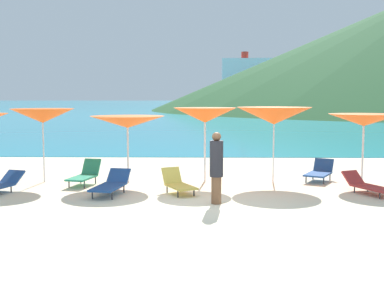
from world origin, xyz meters
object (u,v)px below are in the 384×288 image
(umbrella_2, at_px, (43,116))
(lounge_chair_8, at_px, (369,185))
(lounge_chair_2, at_px, (85,174))
(lounge_chair_9, at_px, (178,183))
(umbrella_5, at_px, (274,116))
(lounge_chair_6, at_px, (319,172))
(beachgoer_0, at_px, (216,166))
(umbrella_3, at_px, (128,122))
(umbrella_6, at_px, (364,120))
(lounge_chair_3, at_px, (111,184))
(umbrella_4, at_px, (205,115))
(cruise_ship, at_px, (256,84))

(umbrella_2, relative_size, lounge_chair_8, 1.30)
(lounge_chair_2, height_order, lounge_chair_9, lounge_chair_2)
(umbrella_5, relative_size, lounge_chair_6, 1.60)
(lounge_chair_9, height_order, beachgoer_0, beachgoer_0)
(umbrella_3, relative_size, umbrella_6, 1.04)
(lounge_chair_8, bearing_deg, lounge_chair_2, 146.18)
(lounge_chair_2, bearing_deg, lounge_chair_3, -41.99)
(lounge_chair_3, relative_size, beachgoer_0, 1.01)
(lounge_chair_8, bearing_deg, umbrella_3, 141.48)
(umbrella_2, bearing_deg, umbrella_6, 0.28)
(lounge_chair_3, height_order, lounge_chair_9, lounge_chair_9)
(umbrella_4, distance_m, umbrella_5, 2.09)
(umbrella_6, xyz_separation_m, cruise_ship, (19.17, 202.01, 6.98))
(lounge_chair_2, bearing_deg, beachgoer_0, -21.66)
(umbrella_3, distance_m, beachgoer_0, 3.99)
(umbrella_3, relative_size, umbrella_4, 1.02)
(umbrella_3, xyz_separation_m, cruise_ship, (26.26, 202.11, 7.04))
(lounge_chair_2, relative_size, lounge_chair_3, 0.83)
(lounge_chair_6, relative_size, lounge_chair_9, 1.07)
(umbrella_5, relative_size, umbrella_6, 1.06)
(umbrella_3, distance_m, lounge_chair_3, 2.39)
(lounge_chair_6, height_order, cruise_ship, cruise_ship)
(umbrella_5, distance_m, beachgoer_0, 3.77)
(umbrella_2, bearing_deg, umbrella_3, -1.26)
(lounge_chair_2, height_order, cruise_ship, cruise_ship)
(umbrella_4, distance_m, beachgoer_0, 3.32)
(lounge_chair_6, height_order, lounge_chair_8, lounge_chair_6)
(lounge_chair_2, distance_m, cruise_ship, 204.53)
(umbrella_3, height_order, beachgoer_0, umbrella_3)
(umbrella_3, distance_m, umbrella_4, 2.35)
(lounge_chair_8, height_order, lounge_chair_9, lounge_chair_9)
(lounge_chair_3, bearing_deg, lounge_chair_9, 15.37)
(umbrella_4, bearing_deg, lounge_chair_2, -170.19)
(lounge_chair_8, height_order, cruise_ship, cruise_ship)
(lounge_chair_3, bearing_deg, umbrella_2, 152.04)
(umbrella_5, height_order, lounge_chair_3, umbrella_5)
(lounge_chair_6, bearing_deg, umbrella_5, -142.86)
(umbrella_5, height_order, lounge_chair_2, umbrella_5)
(umbrella_6, distance_m, lounge_chair_3, 7.70)
(lounge_chair_2, bearing_deg, lounge_chair_8, 3.00)
(umbrella_2, bearing_deg, beachgoer_0, -29.70)
(beachgoer_0, bearing_deg, lounge_chair_9, 120.74)
(umbrella_6, height_order, lounge_chair_3, umbrella_6)
(beachgoer_0, bearing_deg, umbrella_2, 142.94)
(lounge_chair_3, bearing_deg, cruise_ship, 92.44)
(umbrella_2, height_order, umbrella_4, umbrella_4)
(beachgoer_0, height_order, cruise_ship, cruise_ship)
(umbrella_2, relative_size, lounge_chair_2, 1.54)
(umbrella_2, bearing_deg, lounge_chair_8, -10.07)
(umbrella_2, height_order, lounge_chair_3, umbrella_2)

